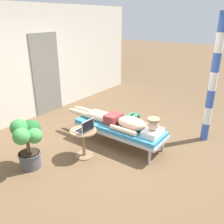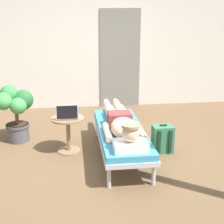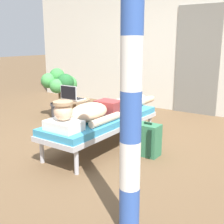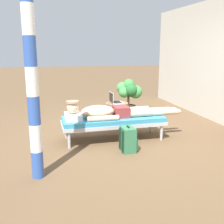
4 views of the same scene
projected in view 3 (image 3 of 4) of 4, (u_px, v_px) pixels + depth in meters
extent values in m
plane|color=brown|center=(93.00, 141.00, 4.16)|extent=(40.00, 40.00, 0.00)
cube|color=beige|center=(182.00, 43.00, 5.72)|extent=(7.60, 0.20, 2.70)
cube|color=slate|center=(197.00, 61.00, 5.51)|extent=(0.84, 0.03, 2.04)
cylinder|color=#B7B7BC|center=(120.00, 120.00, 4.72)|extent=(0.05, 0.05, 0.28)
cylinder|color=#B7B7BC|center=(150.00, 125.00, 4.42)|extent=(0.05, 0.05, 0.28)
cylinder|color=#B7B7BC|center=(42.00, 151.00, 3.40)|extent=(0.05, 0.05, 0.28)
cylinder|color=#B7B7BC|center=(76.00, 162.00, 3.10)|extent=(0.05, 0.05, 0.28)
cube|color=#B7B7BC|center=(103.00, 125.00, 3.87)|extent=(0.64, 1.86, 0.06)
cube|color=teal|center=(103.00, 119.00, 3.85)|extent=(0.61, 1.83, 0.08)
cube|color=white|center=(64.00, 125.00, 3.25)|extent=(0.40, 0.28, 0.11)
sphere|color=beige|center=(63.00, 111.00, 3.21)|extent=(0.21, 0.21, 0.21)
cylinder|color=tan|center=(63.00, 103.00, 3.19)|extent=(0.22, 0.22, 0.03)
ellipsoid|color=beige|center=(89.00, 112.00, 3.59)|extent=(0.35, 0.60, 0.23)
cylinder|color=beige|center=(78.00, 115.00, 3.77)|extent=(0.09, 0.55, 0.09)
cylinder|color=beige|center=(106.00, 120.00, 3.52)|extent=(0.09, 0.55, 0.09)
cube|color=maroon|center=(109.00, 108.00, 3.94)|extent=(0.33, 0.26, 0.19)
cylinder|color=beige|center=(118.00, 104.00, 4.26)|extent=(0.15, 0.42, 0.15)
cylinder|color=beige|center=(133.00, 100.00, 4.61)|extent=(0.11, 0.44, 0.11)
ellipsoid|color=beige|center=(142.00, 98.00, 4.84)|extent=(0.09, 0.20, 0.10)
cylinder|color=beige|center=(128.00, 105.00, 4.16)|extent=(0.15, 0.42, 0.15)
cylinder|color=beige|center=(142.00, 102.00, 4.51)|extent=(0.11, 0.44, 0.11)
ellipsoid|color=beige|center=(151.00, 99.00, 4.74)|extent=(0.09, 0.20, 0.10)
cylinder|color=#8C6B4C|center=(75.00, 132.00, 4.56)|extent=(0.34, 0.34, 0.02)
cylinder|color=#8C6B4C|center=(75.00, 116.00, 4.50)|extent=(0.06, 0.06, 0.48)
cylinder|color=#8C6B4C|center=(74.00, 100.00, 4.44)|extent=(0.48, 0.48, 0.02)
cube|color=silver|center=(74.00, 99.00, 4.44)|extent=(0.31, 0.22, 0.02)
cube|color=black|center=(74.00, 98.00, 4.44)|extent=(0.27, 0.15, 0.00)
cube|color=silver|center=(69.00, 93.00, 4.32)|extent=(0.31, 0.01, 0.21)
cube|color=black|center=(68.00, 93.00, 4.31)|extent=(0.29, 0.00, 0.19)
cube|color=#33724C|center=(147.00, 140.00, 3.61)|extent=(0.30, 0.20, 0.40)
cube|color=#33724C|center=(152.00, 142.00, 3.72)|extent=(0.23, 0.04, 0.18)
cube|color=black|center=(137.00, 141.00, 3.57)|extent=(0.04, 0.02, 0.34)
cube|color=black|center=(149.00, 144.00, 3.47)|extent=(0.04, 0.02, 0.34)
cube|color=black|center=(148.00, 123.00, 3.56)|extent=(0.10, 0.02, 0.02)
cylinder|color=#4C4C51|center=(61.00, 110.00, 5.38)|extent=(0.34, 0.34, 0.28)
cylinder|color=#4C4C51|center=(60.00, 104.00, 5.35)|extent=(0.37, 0.37, 0.04)
cylinder|color=#332319|center=(60.00, 103.00, 5.34)|extent=(0.31, 0.31, 0.01)
cylinder|color=brown|center=(60.00, 95.00, 5.31)|extent=(0.06, 0.06, 0.31)
sphere|color=#23602D|center=(65.00, 82.00, 5.21)|extent=(0.31, 0.31, 0.31)
sphere|color=#429347|center=(69.00, 84.00, 5.35)|extent=(0.32, 0.32, 0.32)
sphere|color=#38843D|center=(57.00, 76.00, 5.30)|extent=(0.28, 0.28, 0.28)
sphere|color=#429347|center=(48.00, 81.00, 5.24)|extent=(0.27, 0.27, 0.27)
sphere|color=#429347|center=(57.00, 86.00, 5.13)|extent=(0.26, 0.26, 0.26)
cylinder|color=#3359B2|center=(129.00, 209.00, 2.16)|extent=(0.15, 0.15, 0.36)
cylinder|color=white|center=(130.00, 165.00, 2.08)|extent=(0.15, 0.15, 0.36)
cylinder|color=#3359B2|center=(131.00, 116.00, 1.99)|extent=(0.15, 0.15, 0.36)
cylinder|color=white|center=(132.00, 64.00, 1.91)|extent=(0.15, 0.15, 0.36)
cylinder|color=#3359B2|center=(133.00, 6.00, 1.82)|extent=(0.15, 0.15, 0.36)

